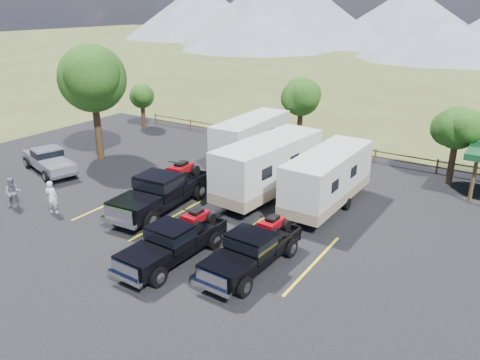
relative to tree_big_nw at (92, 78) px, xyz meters
The scene contains 18 objects.
ground 16.44m from the tree_big_nw, 35.73° to the right, with size 320.00×320.00×0.00m, color #465222.
asphalt_lot 14.99m from the tree_big_nw, 25.65° to the right, with size 44.00×34.00×0.04m, color black.
stall_lines 14.61m from the tree_big_nw, 21.83° to the right, with size 12.12×5.50×0.01m.
tree_big_nw is the anchor object (origin of this frame).
tree_ne_a 23.05m from the tree_big_nw, 20.37° to the left, with size 3.11×2.92×4.76m.
tree_north 14.61m from the tree_big_nw, 43.53° to the left, with size 3.46×3.24×5.25m.
tree_nw_small 9.15m from the tree_big_nw, 113.52° to the left, with size 2.59×2.43×3.85m.
rail_fence 18.06m from the tree_big_nw, 33.08° to the left, with size 36.12×0.12×1.00m.
mountain_range 97.10m from the tree_big_nw, 87.10° to the left, with size 209.00×71.00×20.00m.
rig_left 11.27m from the tree_big_nw, 23.75° to the right, with size 2.71×6.78×2.22m.
rig_center 16.20m from the tree_big_nw, 30.34° to the right, with size 2.11×5.60×1.85m.
rig_right 18.40m from the tree_big_nw, 21.78° to the right, with size 2.11×5.58×1.84m.
trailer_left 11.31m from the tree_big_nw, 28.38° to the left, with size 2.43×8.76×3.05m.
trailer_center 13.83m from the tree_big_nw, ahead, with size 3.13×9.44×3.26m.
trailer_right 17.13m from the tree_big_nw, ahead, with size 2.39×8.72×3.03m.
pickup_silver 6.09m from the tree_big_nw, 96.67° to the right, with size 5.61×3.15×1.60m.
person_a 10.27m from the tree_big_nw, 56.70° to the right, with size 0.65×0.43×1.78m, color silver.
person_b 9.94m from the tree_big_nw, 71.95° to the right, with size 0.82×0.64×1.69m, color slate.
Camera 1 is at (12.62, -12.03, 10.34)m, focal length 35.00 mm.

